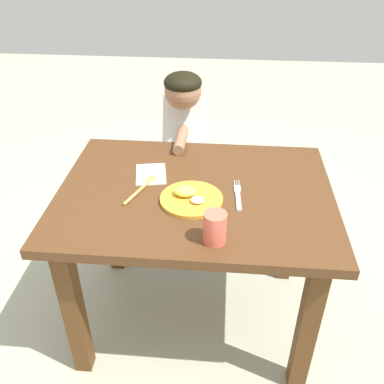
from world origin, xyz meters
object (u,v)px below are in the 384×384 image
object	(u,v)px
fork	(238,196)
person	(185,157)
drinking_cup	(215,228)
spoon	(145,185)
plate	(190,198)

from	to	relation	value
fork	person	distance (m)	0.64
fork	person	xyz separation A→B (m)	(-0.25, 0.57, -0.17)
fork	person	bearing A→B (deg)	20.99
fork	person	size ratio (longest dim) A/B	0.20
fork	drinking_cup	size ratio (longest dim) A/B	1.85
spoon	drinking_cup	size ratio (longest dim) A/B	1.98
drinking_cup	plate	bearing A→B (deg)	114.08
fork	person	world-z (taller)	person
plate	person	size ratio (longest dim) A/B	0.23
plate	drinking_cup	xyz separation A→B (m)	(0.10, -0.21, 0.04)
spoon	person	world-z (taller)	person
spoon	drinking_cup	bearing A→B (deg)	-114.62
plate	fork	world-z (taller)	plate
drinking_cup	fork	bearing A→B (deg)	73.71
fork	spoon	xyz separation A→B (m)	(-0.35, 0.03, 0.00)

